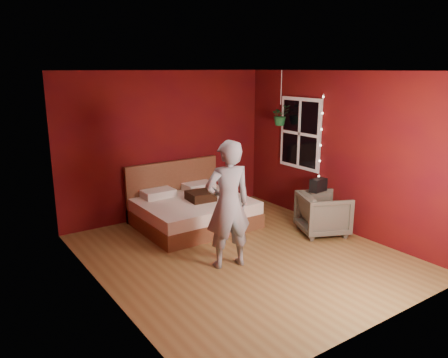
# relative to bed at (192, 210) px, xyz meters

# --- Properties ---
(floor) EXTENTS (4.50, 4.50, 0.00)m
(floor) POSITION_rel_bed_xyz_m (-0.06, -1.51, -0.26)
(floor) COLOR brown
(floor) RESTS_ON ground
(room_walls) EXTENTS (4.04, 4.54, 2.62)m
(room_walls) POSITION_rel_bed_xyz_m (-0.06, -1.51, 1.42)
(room_walls) COLOR #5B1009
(room_walls) RESTS_ON ground
(window) EXTENTS (0.05, 0.97, 1.27)m
(window) POSITION_rel_bed_xyz_m (1.91, -0.61, 1.24)
(window) COLOR white
(window) RESTS_ON room_walls
(fairy_lights) EXTENTS (0.04, 0.04, 1.45)m
(fairy_lights) POSITION_rel_bed_xyz_m (1.88, -1.13, 1.24)
(fairy_lights) COLOR silver
(fairy_lights) RESTS_ON room_walls
(bed) EXTENTS (1.83, 1.56, 1.01)m
(bed) POSITION_rel_bed_xyz_m (0.00, 0.00, 0.00)
(bed) COLOR brown
(bed) RESTS_ON ground
(person) EXTENTS (0.71, 0.54, 1.75)m
(person) POSITION_rel_bed_xyz_m (-0.42, -1.68, 0.61)
(person) COLOR gray
(person) RESTS_ON ground
(armchair) EXTENTS (0.98, 0.97, 0.68)m
(armchair) POSITION_rel_bed_xyz_m (1.54, -1.58, 0.08)
(armchair) COLOR #555143
(armchair) RESTS_ON ground
(handbag) EXTENTS (0.31, 0.18, 0.21)m
(handbag) POSITION_rel_bed_xyz_m (1.56, -1.43, 0.52)
(handbag) COLOR black
(handbag) RESTS_ON armchair
(throw_pillow) EXTENTS (0.45, 0.45, 0.15)m
(throw_pillow) POSITION_rel_bed_xyz_m (0.09, -0.15, 0.27)
(throw_pillow) COLOR #321D10
(throw_pillow) RESTS_ON bed
(hanging_plant) EXTENTS (0.38, 0.34, 0.98)m
(hanging_plant) POSITION_rel_bed_xyz_m (1.72, -0.28, 1.55)
(hanging_plant) COLOR silver
(hanging_plant) RESTS_ON room_walls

